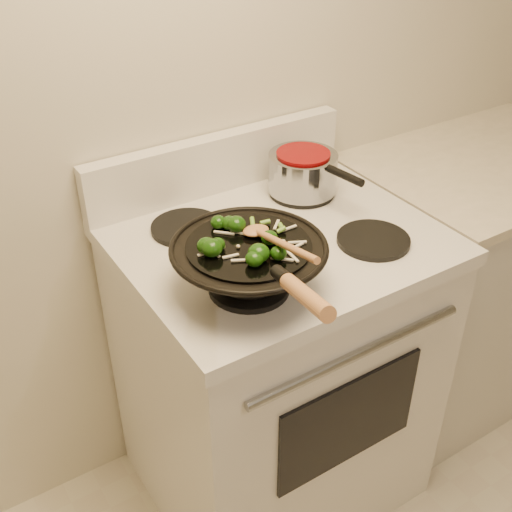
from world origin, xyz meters
TOP-DOWN VIEW (x-y plane):
  - stove at (-0.28, 1.17)m, footprint 0.78×0.67m
  - counter_unit at (0.57, 1.20)m, footprint 0.86×0.62m
  - wok at (-0.46, 1.02)m, footprint 0.34×0.56m
  - stirfry at (-0.48, 1.02)m, footprint 0.24×0.22m
  - wooden_spoon at (-0.43, 0.98)m, footprint 0.06×0.27m
  - saucepan at (-0.10, 1.32)m, footprint 0.19×0.30m

SIDE VIEW (x-z plane):
  - counter_unit at x=0.57m, z-range 0.00..0.91m
  - stove at x=-0.28m, z-range -0.07..1.01m
  - saucepan at x=-0.10m, z-range 0.93..1.04m
  - wok at x=-0.46m, z-range 0.88..1.10m
  - stirfry at x=-0.48m, z-range 1.03..1.07m
  - wooden_spoon at x=-0.43m, z-range 1.02..1.11m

